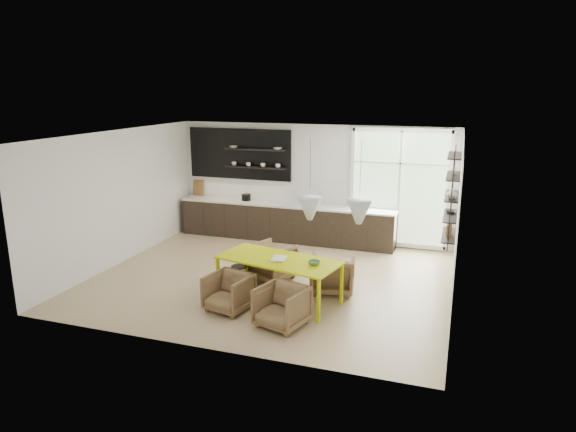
# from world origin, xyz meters

# --- Properties ---
(room) EXTENTS (7.02, 6.01, 2.91)m
(room) POSITION_xyz_m (0.58, 1.10, 1.46)
(room) COLOR tan
(room) RESTS_ON ground
(kitchen_run) EXTENTS (5.54, 0.69, 2.75)m
(kitchen_run) POSITION_xyz_m (-0.69, 2.69, 0.60)
(kitchen_run) COLOR black
(kitchen_run) RESTS_ON ground
(right_shelving) EXTENTS (0.26, 1.22, 1.90)m
(right_shelving) POSITION_xyz_m (3.36, 1.17, 1.65)
(right_shelving) COLOR black
(right_shelving) RESTS_ON ground
(dining_table) EXTENTS (2.34, 1.42, 0.80)m
(dining_table) POSITION_xyz_m (0.52, -0.98, 0.74)
(dining_table) COLOR #BAC703
(dining_table) RESTS_ON ground
(armchair_back_left) EXTENTS (1.03, 1.04, 0.74)m
(armchair_back_left) POSITION_xyz_m (0.03, -0.01, 0.37)
(armchair_back_left) COLOR brown
(armchair_back_left) RESTS_ON ground
(armchair_back_right) EXTENTS (0.90, 0.92, 0.74)m
(armchair_back_right) POSITION_xyz_m (1.34, -0.26, 0.37)
(armchair_back_right) COLOR brown
(armchair_back_right) RESTS_ON ground
(armchair_front_left) EXTENTS (0.84, 0.85, 0.66)m
(armchair_front_left) POSITION_xyz_m (-0.17, -1.65, 0.33)
(armchair_front_left) COLOR brown
(armchair_front_left) RESTS_ON ground
(armchair_front_right) EXTENTS (0.91, 0.92, 0.68)m
(armchair_front_right) POSITION_xyz_m (0.91, -1.94, 0.34)
(armchair_front_right) COLOR brown
(armchair_front_right) RESTS_ON ground
(wire_stool) EXTENTS (0.33, 0.33, 0.42)m
(wire_stool) POSITION_xyz_m (-0.44, -0.59, 0.27)
(wire_stool) COLOR black
(wire_stool) RESTS_ON ground
(table_book) EXTENTS (0.28, 0.36, 0.03)m
(table_book) POSITION_xyz_m (0.41, -1.01, 0.81)
(table_book) COLOR white
(table_book) RESTS_ON dining_table
(table_bowl) EXTENTS (0.27, 0.27, 0.07)m
(table_bowl) POSITION_xyz_m (1.20, -1.07, 0.83)
(table_bowl) COLOR #49754B
(table_bowl) RESTS_ON dining_table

